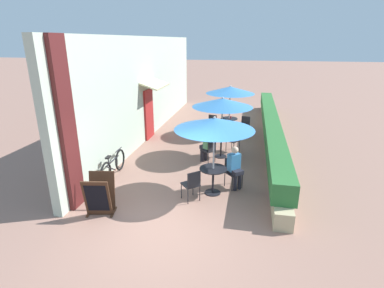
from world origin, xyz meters
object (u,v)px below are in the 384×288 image
(seated_patron_near_left, at_px, (235,166))
(menu_board, at_px, (100,195))
(coffee_cup_mid, at_px, (222,137))
(cafe_chair_near_right, at_px, (192,183))
(patio_table_far, at_px, (229,123))
(patio_umbrella_far, at_px, (230,90))
(patio_umbrella_mid, at_px, (222,103))
(seated_patron_mid_left, at_px, (207,143))
(cafe_chair_mid_right, at_px, (231,138))
(patio_table_mid, at_px, (221,143))
(patio_umbrella_near, at_px, (214,124))
(coffee_cup_far, at_px, (231,117))
(patio_table_near, at_px, (213,175))
(cafe_chair_near_left, at_px, (232,170))
(cafe_chair_far_right, at_px, (213,122))
(cafe_chair_mid_left, at_px, (210,149))
(cafe_chair_far_left, at_px, (245,125))
(bicycle_leaning, at_px, (113,166))

(seated_patron_near_left, bearing_deg, menu_board, -9.06)
(coffee_cup_mid, bearing_deg, seated_patron_near_left, -75.51)
(cafe_chair_near_right, height_order, patio_table_far, cafe_chair_near_right)
(patio_umbrella_far, bearing_deg, cafe_chair_near_right, -94.36)
(patio_umbrella_mid, bearing_deg, patio_table_far, 88.86)
(menu_board, bearing_deg, patio_umbrella_mid, 49.72)
(seated_patron_near_left, distance_m, patio_umbrella_mid, 2.77)
(seated_patron_mid_left, height_order, cafe_chair_mid_right, seated_patron_mid_left)
(patio_umbrella_mid, relative_size, menu_board, 2.22)
(patio_table_mid, bearing_deg, menu_board, -119.97)
(patio_umbrella_near, bearing_deg, coffee_cup_far, 89.55)
(patio_table_near, xyz_separation_m, patio_umbrella_far, (-0.02, 5.61, 1.47))
(cafe_chair_near_left, xyz_separation_m, cafe_chair_near_right, (-0.97, -1.06, 0.00))
(seated_patron_near_left, bearing_deg, cafe_chair_near_left, -90.00)
(patio_umbrella_far, distance_m, cafe_chair_far_right, 1.66)
(patio_umbrella_mid, relative_size, cafe_chair_mid_left, 2.53)
(seated_patron_near_left, bearing_deg, patio_umbrella_near, -2.82)
(seated_patron_near_left, distance_m, patio_table_mid, 2.44)
(patio_umbrella_mid, relative_size, cafe_chair_far_left, 2.53)
(cafe_chair_near_right, bearing_deg, cafe_chair_mid_right, 38.10)
(patio_table_near, xyz_separation_m, cafe_chair_far_right, (-0.73, 5.71, -0.02))
(coffee_cup_far, bearing_deg, patio_umbrella_mid, -92.36)
(patio_umbrella_near, bearing_deg, patio_table_far, 90.19)
(cafe_chair_mid_right, distance_m, menu_board, 5.73)
(patio_table_near, relative_size, patio_umbrella_mid, 0.34)
(cafe_chair_mid_right, relative_size, bicycle_leaning, 0.49)
(patio_table_near, height_order, coffee_cup_mid, coffee_cup_mid)
(seated_patron_near_left, bearing_deg, coffee_cup_mid, -116.86)
(patio_umbrella_near, height_order, bicycle_leaning, patio_umbrella_near)
(seated_patron_near_left, xyz_separation_m, patio_umbrella_mid, (-0.64, 2.36, 1.32))
(cafe_chair_mid_right, distance_m, coffee_cup_mid, 0.83)
(patio_umbrella_near, distance_m, coffee_cup_far, 5.80)
(bicycle_leaning, bearing_deg, patio_table_mid, 35.28)
(cafe_chair_near_right, bearing_deg, coffee_cup_far, 43.75)
(patio_umbrella_far, bearing_deg, patio_table_mid, -91.14)
(bicycle_leaning, bearing_deg, cafe_chair_mid_left, 29.77)
(coffee_cup_far, height_order, menu_board, menu_board)
(patio_umbrella_near, height_order, cafe_chair_mid_left, patio_umbrella_near)
(patio_table_mid, xyz_separation_m, bicycle_leaning, (-3.10, -2.36, -0.17))
(patio_umbrella_far, bearing_deg, bicycle_leaning, -121.38)
(patio_umbrella_near, height_order, patio_table_far, patio_umbrella_near)
(cafe_chair_near_right, height_order, coffee_cup_far, cafe_chair_near_right)
(patio_table_mid, xyz_separation_m, seated_patron_mid_left, (-0.42, -0.58, 0.15))
(seated_patron_near_left, height_order, coffee_cup_far, seated_patron_near_left)
(patio_table_near, distance_m, coffee_cup_mid, 2.73)
(patio_umbrella_mid, bearing_deg, cafe_chair_near_right, -97.06)
(bicycle_leaning, bearing_deg, patio_umbrella_near, -9.97)
(cafe_chair_far_right, bearing_deg, menu_board, -90.61)
(patio_table_near, distance_m, cafe_chair_near_right, 0.72)
(patio_table_near, bearing_deg, patio_table_mid, 91.52)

